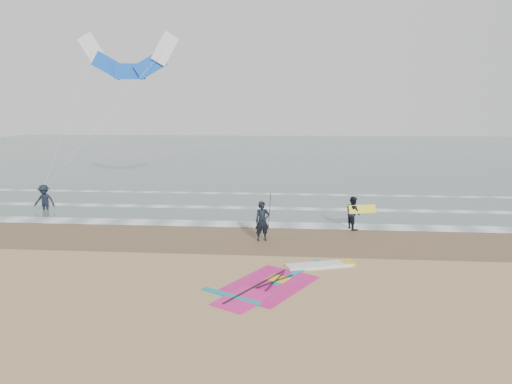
# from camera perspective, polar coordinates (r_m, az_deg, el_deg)

# --- Properties ---
(ground) EXTENTS (120.00, 120.00, 0.00)m
(ground) POSITION_cam_1_polar(r_m,az_deg,el_deg) (14.24, -0.95, -12.35)
(ground) COLOR tan
(ground) RESTS_ON ground
(sea_water) EXTENTS (120.00, 80.00, 0.02)m
(sea_water) POSITION_cam_1_polar(r_m,az_deg,el_deg) (61.35, 3.59, 5.04)
(sea_water) COLOR #47605E
(sea_water) RESTS_ON ground
(wet_sand_band) EXTENTS (120.00, 5.00, 0.01)m
(wet_sand_band) POSITION_cam_1_polar(r_m,az_deg,el_deg) (19.90, 0.80, -5.74)
(wet_sand_band) COLOR brown
(wet_sand_band) RESTS_ON ground
(foam_waterline) EXTENTS (120.00, 9.15, 0.02)m
(foam_waterline) POSITION_cam_1_polar(r_m,az_deg,el_deg) (24.19, 1.55, -2.81)
(foam_waterline) COLOR white
(foam_waterline) RESTS_ON ground
(windsurf_rig) EXTENTS (5.03, 4.77, 0.12)m
(windsurf_rig) POSITION_cam_1_polar(r_m,az_deg,el_deg) (15.15, 3.60, -10.82)
(windsurf_rig) COLOR white
(windsurf_rig) RESTS_ON ground
(person_standing) EXTENTS (0.71, 0.58, 1.70)m
(person_standing) POSITION_cam_1_polar(r_m,az_deg,el_deg) (19.27, 0.80, -3.67)
(person_standing) COLOR black
(person_standing) RESTS_ON ground
(person_walking) EXTENTS (0.85, 0.93, 1.55)m
(person_walking) POSITION_cam_1_polar(r_m,az_deg,el_deg) (21.62, 12.03, -2.57)
(person_walking) COLOR black
(person_walking) RESTS_ON ground
(person_wading) EXTENTS (1.17, 0.70, 1.78)m
(person_wading) POSITION_cam_1_polar(r_m,az_deg,el_deg) (27.75, -24.98, -0.28)
(person_wading) COLOR black
(person_wading) RESTS_ON ground
(held_pole) EXTENTS (0.17, 0.86, 1.82)m
(held_pole) POSITION_cam_1_polar(r_m,az_deg,el_deg) (19.16, 1.69, -2.53)
(held_pole) COLOR black
(held_pole) RESTS_ON ground
(carried_kiteboard) EXTENTS (1.30, 0.51, 0.39)m
(carried_kiteboard) POSITION_cam_1_polar(r_m,az_deg,el_deg) (21.53, 13.14, -2.10)
(carried_kiteboard) COLOR yellow
(carried_kiteboard) RESTS_ON ground
(surf_kite) EXTENTS (6.62, 5.18, 9.09)m
(surf_kite) POSITION_cam_1_polar(r_m,az_deg,el_deg) (30.55, -15.60, 15.57)
(surf_kite) COLOR white
(surf_kite) RESTS_ON ground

